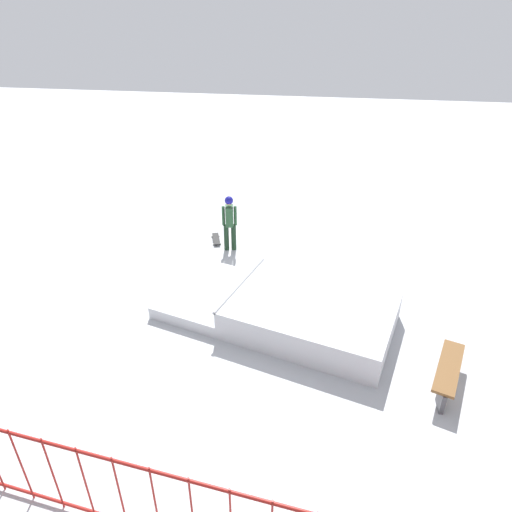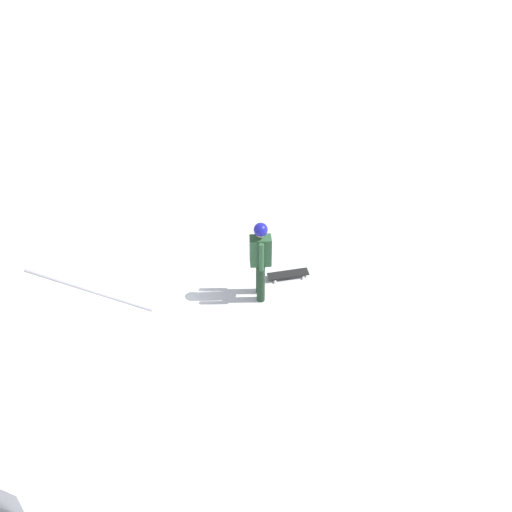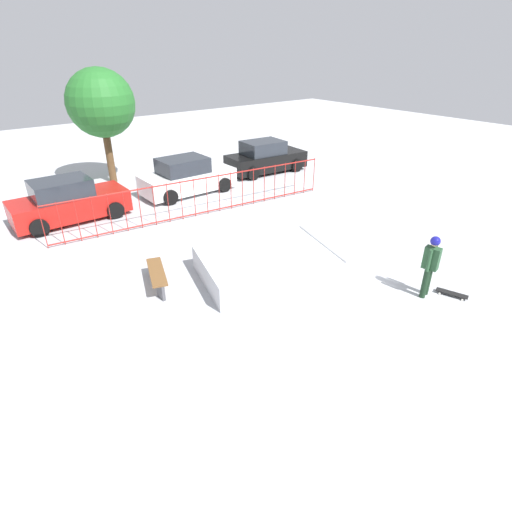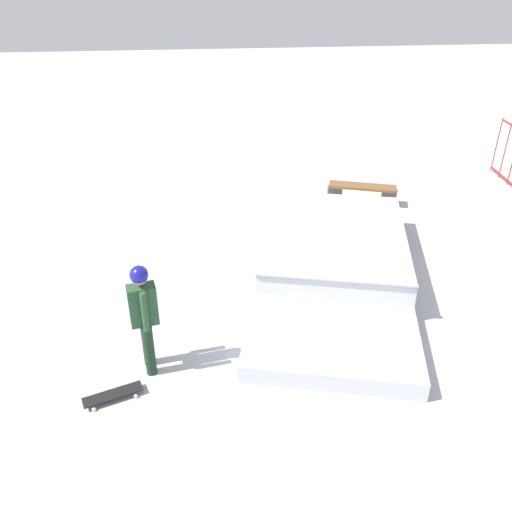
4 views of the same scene
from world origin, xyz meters
name	(u,v)px [view 1 (image 1 of 4)]	position (x,y,z in m)	size (l,w,h in m)	color
ground_plane	(273,309)	(0.00, 0.00, 0.00)	(60.00, 60.00, 0.00)	#B7BABF
skate_ramp	(292,311)	(-0.50, 0.43, 0.32)	(5.89, 3.90, 0.74)	silver
skater	(229,219)	(1.71, -2.86, 1.01)	(0.43, 0.42, 1.73)	black
skateboard	(216,239)	(2.28, -3.33, 0.08)	(0.45, 0.82, 0.09)	black
park_bench	(448,371)	(-3.68, 1.91, 0.36)	(0.89, 1.64, 0.48)	brown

